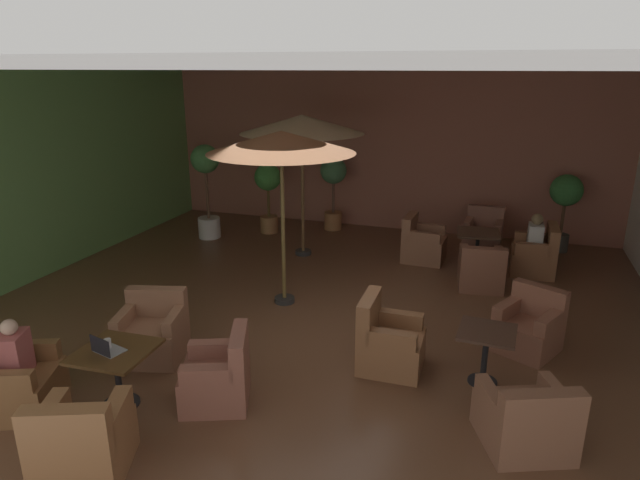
{
  "coord_description": "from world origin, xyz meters",
  "views": [
    {
      "loc": [
        2.5,
        -6.98,
        3.58
      ],
      "look_at": [
        0.0,
        0.51,
        1.06
      ],
      "focal_mm": 30.66,
      "sensor_mm": 36.0,
      "label": 1
    }
  ],
  "objects_px": {
    "cafe_table_front_right": "(486,343)",
    "potted_tree_right_corner": "(333,183)",
    "armchair_mid_center_south": "(422,244)",
    "armchair_mid_center_west": "(481,270)",
    "armchair_front_right_north": "(526,421)",
    "patio_umbrella_center_beige": "(281,143)",
    "armchair_front_right_east": "(528,328)",
    "patron_blue_shirt": "(535,234)",
    "cafe_table_mid_center": "(478,239)",
    "armchair_mid_center_north": "(536,256)",
    "patio_umbrella_tall_red": "(302,125)",
    "armchair_front_left_east": "(153,333)",
    "armchair_mid_center_east": "(483,235)",
    "armchair_front_right_south": "(388,343)",
    "cafe_table_front_left": "(116,362)",
    "potted_tree_mid_right": "(565,198)",
    "armchair_front_left_south": "(16,384)",
    "patron_by_window": "(14,351)",
    "iced_drink_cup": "(108,344)",
    "open_laptop": "(105,348)",
    "potted_tree_left_corner": "(206,181)",
    "armchair_front_left_north": "(219,377)",
    "potted_tree_mid_left": "(268,188)"
  },
  "relations": [
    {
      "from": "armchair_mid_center_north",
      "to": "iced_drink_cup",
      "type": "height_order",
      "value": "armchair_mid_center_north"
    },
    {
      "from": "armchair_front_right_north",
      "to": "armchair_mid_center_south",
      "type": "distance_m",
      "value": 5.43
    },
    {
      "from": "armchair_front_right_south",
      "to": "patio_umbrella_tall_red",
      "type": "bearing_deg",
      "value": 123.73
    },
    {
      "from": "potted_tree_right_corner",
      "to": "open_laptop",
      "type": "distance_m",
      "value": 7.37
    },
    {
      "from": "armchair_front_right_north",
      "to": "potted_tree_right_corner",
      "type": "height_order",
      "value": "potted_tree_right_corner"
    },
    {
      "from": "armchair_front_right_north",
      "to": "cafe_table_front_left",
      "type": "bearing_deg",
      "value": -170.9
    },
    {
      "from": "patio_umbrella_center_beige",
      "to": "potted_tree_mid_right",
      "type": "distance_m",
      "value": 6.13
    },
    {
      "from": "armchair_mid_center_north",
      "to": "patio_umbrella_tall_red",
      "type": "relative_size",
      "value": 0.33
    },
    {
      "from": "cafe_table_front_right",
      "to": "potted_tree_right_corner",
      "type": "xyz_separation_m",
      "value": [
        -3.57,
        5.55,
        0.57
      ]
    },
    {
      "from": "armchair_mid_center_west",
      "to": "patron_blue_shirt",
      "type": "relative_size",
      "value": 1.3
    },
    {
      "from": "cafe_table_mid_center",
      "to": "armchair_mid_center_south",
      "type": "bearing_deg",
      "value": 177.14
    },
    {
      "from": "armchair_front_left_south",
      "to": "patio_umbrella_tall_red",
      "type": "height_order",
      "value": "patio_umbrella_tall_red"
    },
    {
      "from": "armchair_mid_center_south",
      "to": "potted_tree_right_corner",
      "type": "relative_size",
      "value": 0.53
    },
    {
      "from": "armchair_front_right_east",
      "to": "patron_blue_shirt",
      "type": "height_order",
      "value": "patron_blue_shirt"
    },
    {
      "from": "cafe_table_front_left",
      "to": "patron_by_window",
      "type": "bearing_deg",
      "value": -157.93
    },
    {
      "from": "armchair_front_right_south",
      "to": "potted_tree_right_corner",
      "type": "distance_m",
      "value": 6.12
    },
    {
      "from": "armchair_mid_center_west",
      "to": "iced_drink_cup",
      "type": "relative_size",
      "value": 7.9
    },
    {
      "from": "armchair_front_right_south",
      "to": "patio_umbrella_center_beige",
      "type": "relative_size",
      "value": 0.34
    },
    {
      "from": "armchair_front_left_north",
      "to": "armchair_front_right_north",
      "type": "height_order",
      "value": "armchair_front_left_north"
    },
    {
      "from": "armchair_front_left_south",
      "to": "patio_umbrella_center_beige",
      "type": "bearing_deg",
      "value": 64.56
    },
    {
      "from": "armchair_front_right_east",
      "to": "armchair_mid_center_north",
      "type": "xyz_separation_m",
      "value": [
        0.2,
        3.02,
        0.02
      ]
    },
    {
      "from": "armchair_front_left_south",
      "to": "armchair_front_right_south",
      "type": "bearing_deg",
      "value": 30.22
    },
    {
      "from": "armchair_front_left_east",
      "to": "potted_tree_right_corner",
      "type": "bearing_deg",
      "value": 85.42
    },
    {
      "from": "armchair_mid_center_west",
      "to": "cafe_table_mid_center",
      "type": "bearing_deg",
      "value": 97.03
    },
    {
      "from": "armchair_front_right_east",
      "to": "cafe_table_mid_center",
      "type": "distance_m",
      "value": 3.13
    },
    {
      "from": "armchair_front_right_east",
      "to": "armchair_front_right_south",
      "type": "height_order",
      "value": "armchair_front_right_south"
    },
    {
      "from": "armchair_front_left_north",
      "to": "armchair_front_left_east",
      "type": "distance_m",
      "value": 1.45
    },
    {
      "from": "potted_tree_left_corner",
      "to": "potted_tree_mid_right",
      "type": "relative_size",
      "value": 1.29
    },
    {
      "from": "armchair_mid_center_south",
      "to": "armchair_mid_center_west",
      "type": "bearing_deg",
      "value": -42.89
    },
    {
      "from": "patio_umbrella_center_beige",
      "to": "iced_drink_cup",
      "type": "bearing_deg",
      "value": -103.74
    },
    {
      "from": "armchair_mid_center_east",
      "to": "patron_blue_shirt",
      "type": "height_order",
      "value": "patron_blue_shirt"
    },
    {
      "from": "armchair_front_right_north",
      "to": "armchair_front_right_east",
      "type": "bearing_deg",
      "value": 87.86
    },
    {
      "from": "armchair_front_left_south",
      "to": "cafe_table_front_left",
      "type": "bearing_deg",
      "value": 22.07
    },
    {
      "from": "armchair_front_left_east",
      "to": "potted_tree_left_corner",
      "type": "bearing_deg",
      "value": 111.45
    },
    {
      "from": "patron_by_window",
      "to": "open_laptop",
      "type": "distance_m",
      "value": 0.98
    },
    {
      "from": "armchair_front_right_north",
      "to": "iced_drink_cup",
      "type": "bearing_deg",
      "value": -171.13
    },
    {
      "from": "armchair_mid_center_south",
      "to": "open_laptop",
      "type": "xyz_separation_m",
      "value": [
        -2.5,
        -5.89,
        0.41
      ]
    },
    {
      "from": "cafe_table_front_left",
      "to": "patron_by_window",
      "type": "xyz_separation_m",
      "value": [
        -0.97,
        -0.39,
        0.17
      ]
    },
    {
      "from": "patio_umbrella_center_beige",
      "to": "armchair_mid_center_west",
      "type": "bearing_deg",
      "value": 28.97
    },
    {
      "from": "cafe_table_front_right",
      "to": "armchair_front_left_north",
      "type": "bearing_deg",
      "value": -154.3
    },
    {
      "from": "armchair_mid_center_west",
      "to": "patio_umbrella_center_beige",
      "type": "distance_m",
      "value": 3.99
    },
    {
      "from": "patio_umbrella_center_beige",
      "to": "armchair_front_left_east",
      "type": "bearing_deg",
      "value": -114.88
    },
    {
      "from": "armchair_front_right_east",
      "to": "armchair_mid_center_east",
      "type": "height_order",
      "value": "armchair_mid_center_east"
    },
    {
      "from": "potted_tree_mid_left",
      "to": "armchair_front_left_east",
      "type": "bearing_deg",
      "value": -81.86
    },
    {
      "from": "armchair_front_left_north",
      "to": "armchair_mid_center_north",
      "type": "bearing_deg",
      "value": 57.07
    },
    {
      "from": "cafe_table_mid_center",
      "to": "armchair_mid_center_south",
      "type": "xyz_separation_m",
      "value": [
        -1.01,
        0.05,
        -0.22
      ]
    },
    {
      "from": "armchair_front_right_north",
      "to": "armchair_mid_center_east",
      "type": "relative_size",
      "value": 1.17
    },
    {
      "from": "armchair_front_left_east",
      "to": "cafe_table_front_right",
      "type": "relative_size",
      "value": 1.4
    },
    {
      "from": "armchair_mid_center_east",
      "to": "open_laptop",
      "type": "distance_m",
      "value": 7.75
    },
    {
      "from": "cafe_table_front_left",
      "to": "armchair_front_right_south",
      "type": "distance_m",
      "value": 3.15
    }
  ]
}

